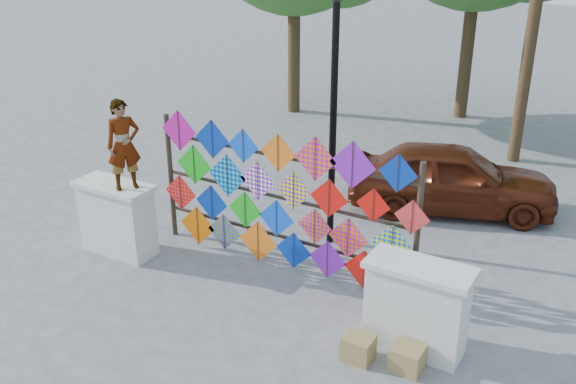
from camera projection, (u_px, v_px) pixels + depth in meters
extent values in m
plane|color=gray|center=(256.00, 287.00, 10.18)|extent=(80.00, 80.00, 0.00)
cube|color=silver|center=(117.00, 220.00, 11.04)|extent=(1.30, 0.55, 1.20)
cube|color=silver|center=(113.00, 186.00, 10.79)|extent=(1.40, 0.65, 0.08)
cube|color=silver|center=(416.00, 310.00, 8.53)|extent=(1.30, 0.55, 1.20)
cube|color=silver|center=(420.00, 268.00, 8.27)|extent=(1.40, 0.65, 0.08)
cylinder|color=#32261B|center=(171.00, 176.00, 11.43)|extent=(0.09, 0.09, 2.30)
cylinder|color=#32261B|center=(417.00, 236.00, 9.29)|extent=(0.09, 0.09, 2.30)
cube|color=#32261B|center=(281.00, 236.00, 10.60)|extent=(4.60, 0.04, 0.04)
cube|color=#32261B|center=(281.00, 198.00, 10.32)|extent=(4.60, 0.04, 0.04)
cube|color=#32261B|center=(281.00, 157.00, 10.04)|extent=(4.60, 0.04, 0.04)
cube|color=#C91292|center=(179.00, 131.00, 10.87)|extent=(0.72, 0.01, 0.72)
cube|color=#32261B|center=(178.00, 131.00, 10.86)|extent=(0.01, 0.01, 0.71)
cube|color=#072FA7|center=(212.00, 139.00, 10.56)|extent=(0.68, 0.01, 0.68)
cube|color=#32261B|center=(212.00, 139.00, 10.55)|extent=(0.01, 0.01, 0.67)
cube|color=blue|center=(243.00, 146.00, 10.28)|extent=(0.58, 0.01, 0.58)
cube|color=#32261B|center=(243.00, 146.00, 10.27)|extent=(0.01, 0.01, 0.57)
cube|color=orange|center=(278.00, 153.00, 9.97)|extent=(0.63, 0.01, 0.63)
cube|color=#32261B|center=(278.00, 153.00, 9.96)|extent=(0.01, 0.01, 0.62)
cube|color=orange|center=(315.00, 159.00, 9.66)|extent=(0.72, 0.01, 0.72)
cube|color=#32261B|center=(315.00, 159.00, 9.65)|extent=(0.01, 0.01, 0.71)
cube|color=purple|center=(352.00, 165.00, 9.36)|extent=(0.75, 0.01, 0.75)
cube|color=#32261B|center=(352.00, 165.00, 9.35)|extent=(0.01, 0.01, 0.74)
cube|color=#072FA7|center=(398.00, 173.00, 9.02)|extent=(0.59, 0.01, 0.59)
cube|color=#32261B|center=(398.00, 174.00, 9.02)|extent=(0.01, 0.01, 0.58)
cube|color=#16B819|center=(194.00, 165.00, 10.91)|extent=(0.72, 0.01, 0.72)
cube|color=#32261B|center=(194.00, 165.00, 10.90)|extent=(0.01, 0.01, 0.70)
cube|color=#072FA7|center=(227.00, 176.00, 10.61)|extent=(0.75, 0.01, 0.75)
cube|color=#32261B|center=(227.00, 176.00, 10.60)|extent=(0.01, 0.01, 0.74)
cube|color=white|center=(258.00, 181.00, 10.32)|extent=(0.67, 0.01, 0.67)
cube|color=#32261B|center=(257.00, 181.00, 10.31)|extent=(0.01, 0.01, 0.66)
cube|color=purple|center=(294.00, 191.00, 10.02)|extent=(0.64, 0.01, 0.64)
cube|color=#32261B|center=(293.00, 191.00, 10.01)|extent=(0.01, 0.01, 0.62)
cube|color=red|center=(329.00, 198.00, 9.73)|extent=(0.64, 0.01, 0.64)
cube|color=#32261B|center=(328.00, 199.00, 9.72)|extent=(0.01, 0.01, 0.63)
cube|color=red|center=(373.00, 205.00, 9.37)|extent=(0.54, 0.01, 0.54)
cube|color=#32261B|center=(373.00, 206.00, 9.36)|extent=(0.01, 0.01, 0.53)
cube|color=red|center=(412.00, 217.00, 9.11)|extent=(0.54, 0.01, 0.54)
cube|color=#32261B|center=(412.00, 218.00, 9.10)|extent=(0.01, 0.01, 0.53)
cube|color=red|center=(181.00, 193.00, 11.25)|extent=(0.67, 0.01, 0.67)
cube|color=#32261B|center=(180.00, 193.00, 11.24)|extent=(0.01, 0.01, 0.66)
cube|color=#072FA7|center=(212.00, 203.00, 10.95)|extent=(0.65, 0.01, 0.65)
cube|color=#32261B|center=(211.00, 203.00, 10.94)|extent=(0.01, 0.01, 0.64)
cube|color=#16B819|center=(245.00, 210.00, 10.61)|extent=(0.65, 0.01, 0.65)
cube|color=#32261B|center=(245.00, 210.00, 10.60)|extent=(0.01, 0.01, 0.64)
cube|color=blue|center=(276.00, 218.00, 10.34)|extent=(0.65, 0.01, 0.65)
cube|color=#32261B|center=(276.00, 219.00, 10.33)|extent=(0.01, 0.01, 0.64)
cube|color=#C91292|center=(315.00, 226.00, 10.00)|extent=(0.61, 0.01, 0.61)
cube|color=#32261B|center=(314.00, 227.00, 9.99)|extent=(0.01, 0.01, 0.60)
cube|color=orange|center=(348.00, 238.00, 9.75)|extent=(0.67, 0.01, 0.67)
cube|color=#32261B|center=(348.00, 238.00, 9.74)|extent=(0.01, 0.01, 0.66)
cube|color=#E4FF0A|center=(392.00, 247.00, 9.40)|extent=(0.70, 0.01, 0.70)
cube|color=#32261B|center=(391.00, 247.00, 9.39)|extent=(0.01, 0.01, 0.69)
cube|color=orange|center=(198.00, 226.00, 11.25)|extent=(0.74, 0.01, 0.74)
cube|color=#32261B|center=(197.00, 226.00, 11.24)|extent=(0.01, 0.01, 0.72)
cube|color=#16B819|center=(224.00, 232.00, 10.98)|extent=(0.67, 0.01, 0.67)
cube|color=#32261B|center=(224.00, 232.00, 10.97)|extent=(0.01, 0.01, 0.66)
cube|color=orange|center=(258.00, 241.00, 10.66)|extent=(0.74, 0.01, 0.74)
cube|color=#32261B|center=(258.00, 242.00, 10.65)|extent=(0.01, 0.01, 0.73)
cube|color=#072FA7|center=(294.00, 250.00, 10.33)|extent=(0.65, 0.01, 0.65)
cube|color=#32261B|center=(293.00, 251.00, 10.32)|extent=(0.01, 0.01, 0.64)
cube|color=purple|center=(328.00, 259.00, 10.04)|extent=(0.65, 0.01, 0.65)
cube|color=#32261B|center=(327.00, 260.00, 10.03)|extent=(0.01, 0.01, 0.64)
cube|color=red|center=(364.00, 270.00, 9.75)|extent=(0.66, 0.01, 0.66)
cube|color=#32261B|center=(363.00, 270.00, 9.74)|extent=(0.01, 0.01, 0.65)
cube|color=#E4FF0A|center=(406.00, 285.00, 9.45)|extent=(0.67, 0.01, 0.67)
cube|color=#32261B|center=(406.00, 285.00, 9.44)|extent=(0.01, 0.01, 0.66)
cylinder|color=#4A341F|center=(294.00, 47.00, 18.64)|extent=(0.36, 0.36, 3.85)
cylinder|color=#4A341F|center=(467.00, 46.00, 18.07)|extent=(0.36, 0.36, 4.12)
cylinder|color=#4A341F|center=(530.00, 45.00, 14.40)|extent=(0.28, 0.28, 5.50)
imported|color=#99999E|center=(124.00, 145.00, 10.32)|extent=(0.60, 0.65, 1.50)
imported|color=#501D0D|center=(452.00, 178.00, 12.62)|extent=(4.32, 2.89, 1.37)
cylinder|color=black|center=(333.00, 130.00, 10.79)|extent=(0.12, 0.12, 4.20)
cube|color=olive|center=(358.00, 348.00, 8.46)|extent=(0.39, 0.34, 0.34)
cube|color=olive|center=(407.00, 358.00, 8.27)|extent=(0.40, 0.37, 0.34)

